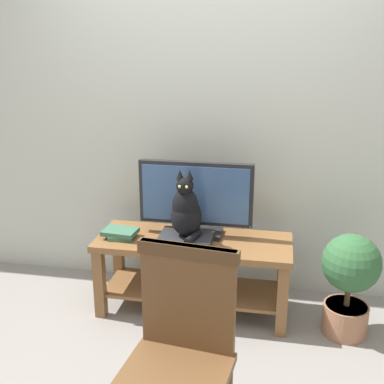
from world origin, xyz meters
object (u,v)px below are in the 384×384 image
cat (186,211)px  potted_plant (350,278)px  tv (196,198)px  tv_stand (193,261)px  book_stack (121,233)px  media_box (186,238)px  wooden_chair (180,346)px

cat → potted_plant: cat is taller
tv → potted_plant: bearing=-10.4°
tv_stand → book_stack: book_stack is taller
book_stack → potted_plant: bearing=-1.4°
media_box → wooden_chair: wooden_chair is taller
tv_stand → wooden_chair: (0.16, -1.22, 0.20)m
tv → cat: (-0.04, -0.16, -0.04)m
book_stack → potted_plant: size_ratio=0.35×
tv_stand → potted_plant: (1.03, -0.10, 0.02)m
tv → cat: bearing=-103.4°
potted_plant → tv: bearing=169.6°
tv → wooden_chair: (0.16, -1.31, -0.23)m
tv_stand → media_box: bearing=-124.3°
wooden_chair → cat: bearing=99.9°
tv → book_stack: tv is taller
media_box → potted_plant: potted_plant is taller
tv → cat: 0.17m
tv → book_stack: (-0.50, -0.15, -0.24)m
tv_stand → book_stack: (-0.50, -0.06, 0.19)m
cat → potted_plant: 1.13m
media_box → potted_plant: size_ratio=0.51×
cat → potted_plant: bearing=-1.7°
tv → cat: size_ratio=1.70×
media_box → cat: bearing=-85.2°
wooden_chair → tv_stand: bearing=97.7°
wooden_chair → book_stack: bearing=119.7°
tv_stand → cat: size_ratio=2.90×
tv_stand → media_box: media_box is taller
tv_stand → tv: bearing=90.0°
tv → tv_stand: bearing=-90.0°
tv_stand → media_box: size_ratio=3.76×
wooden_chair → book_stack: (-0.66, 1.16, -0.01)m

